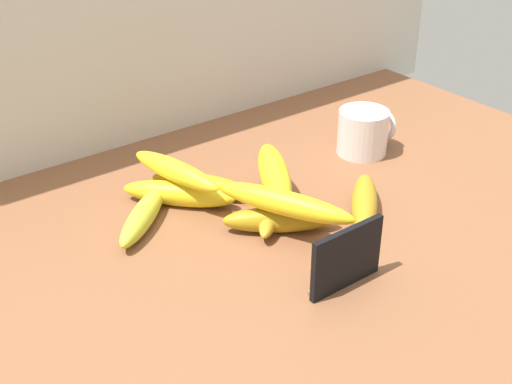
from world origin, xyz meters
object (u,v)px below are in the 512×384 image
Objects in this scene: banana_7 at (176,171)px; banana_8 at (274,174)px; coffee_mug at (364,132)px; banana_3 at (143,216)px; banana_0 at (281,220)px; banana_1 at (364,203)px; chalkboard_sign at (346,260)px; banana_4 at (274,201)px; banana_5 at (201,185)px; banana_6 at (284,203)px; banana_2 at (179,194)px.

banana_8 is at bearing -41.85° from banana_7.
banana_7 is (-34.37, 4.62, 1.52)cm from coffee_mug.
banana_3 is 0.92× the size of banana_7.
banana_0 is 0.99× the size of banana_1.
chalkboard_sign is 30.70cm from banana_7.
banana_3 is (-41.73, 1.84, -2.18)cm from coffee_mug.
banana_7 reaches higher than banana_4.
banana_3 is 0.82× the size of banana_4.
banana_4 is at bearing -60.35° from banana_5.
banana_1 is 1.01× the size of banana_5.
banana_0 is (-27.01, -10.97, -2.00)cm from coffee_mug.
banana_0 is at bearing 65.40° from banana_6.
coffee_mug is at bearing 22.10° from banana_0.
chalkboard_sign is 38.20cm from coffee_mug.
banana_1 is 0.89× the size of banana_8.
banana_7 is at bearing 79.96° from banana_2.
coffee_mug is 20.78cm from banana_1.
banana_5 is at bearing -4.49° from banana_7.
chalkboard_sign is 0.68× the size of banana_0.
banana_1 is (13.99, 10.69, -1.94)cm from chalkboard_sign.
chalkboard_sign is 14.71cm from banana_0.
chalkboard_sign reaches higher than coffee_mug.
banana_3 is at bearing 159.15° from banana_8.
coffee_mug is at bearing -6.42° from banana_2.
chalkboard_sign is 1.10× the size of coffee_mug.
chalkboard_sign is at bearing -64.09° from banana_3.
banana_3 is at bearing 138.98° from banana_0.
chalkboard_sign is at bearing -95.74° from banana_0.
banana_8 reaches higher than banana_5.
banana_8 is (10.85, -9.72, 0.12)cm from banana_7.
banana_5 is (-1.89, 29.77, -2.06)cm from chalkboard_sign.
banana_2 is (-20.03, 18.66, -0.05)cm from banana_1.
coffee_mug is 29.22cm from banana_0.
banana_4 is at bearing -24.87° from banana_3.
banana_0 is (1.46, 14.50, -2.01)cm from chalkboard_sign.
coffee_mug is at bearing 41.82° from chalkboard_sign.
banana_0 reaches higher than banana_5.
banana_8 is at bearing 60.31° from banana_6.
banana_2 is 1.07× the size of banana_5.
banana_1 is 24.83cm from banana_5.
banana_6 is at bearing -66.73° from banana_2.
banana_1 is 0.94× the size of banana_2.
banana_1 reaches higher than banana_3.
banana_5 is at bearing 126.02° from banana_8.
banana_3 is at bearing 155.13° from banana_4.
banana_7 is (-10.00, 10.83, 3.69)cm from banana_4.
banana_1 is 0.94× the size of banana_7.
banana_3 is at bearing -167.77° from banana_5.
banana_3 is 11.64cm from banana_5.
coffee_mug reaches higher than banana_2.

